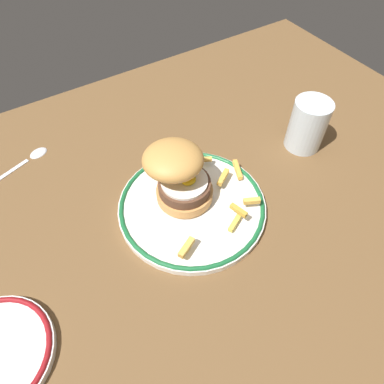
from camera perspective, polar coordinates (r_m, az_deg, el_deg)
name	(u,v)px	position (r cm, az deg, el deg)	size (l,w,h in cm)	color
ground_plane	(213,220)	(61.53, 3.50, -4.55)	(118.14, 94.93, 4.00)	brown
dinner_plate	(192,206)	(59.66, 0.00, -2.26)	(25.39, 25.39, 1.60)	white
burger	(178,173)	(56.40, -2.26, 3.14)	(13.81, 13.91, 10.48)	#CC8A49
fries_pile	(213,188)	(59.94, 3.53, 0.64)	(19.72, 20.34, 2.35)	gold
water_glass	(307,128)	(71.57, 18.39, 10.04)	(7.11, 7.11, 10.18)	silver
spoon	(32,156)	(75.01, -24.93, 5.38)	(13.11, 6.04, 0.90)	silver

